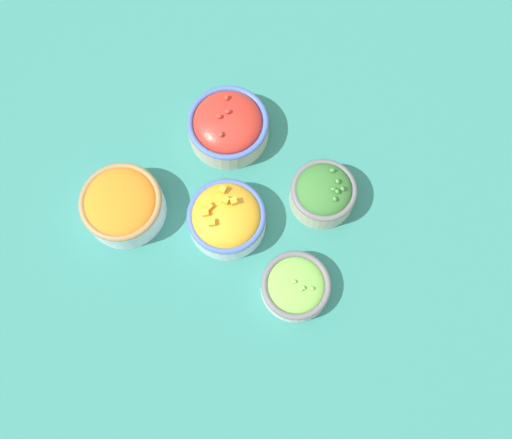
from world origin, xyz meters
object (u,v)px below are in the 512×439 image
(bowl_broccoli, at_px, (323,192))
(bowl_carrots, at_px, (122,204))
(bowl_lettuce, at_px, (296,286))
(bowl_squash, at_px, (227,218))
(bowl_cherry_tomatoes, at_px, (228,125))

(bowl_broccoli, xyz_separation_m, bowl_carrots, (-0.25, -0.27, 0.00))
(bowl_carrots, bearing_deg, bowl_broccoli, 46.50)
(bowl_lettuce, relative_size, bowl_broccoli, 1.02)
(bowl_broccoli, bearing_deg, bowl_lettuce, -64.42)
(bowl_squash, relative_size, bowl_broccoli, 1.18)
(bowl_cherry_tomatoes, relative_size, bowl_carrots, 1.04)
(bowl_lettuce, bearing_deg, bowl_squash, 178.13)
(bowl_lettuce, distance_m, bowl_carrots, 0.35)
(bowl_squash, xyz_separation_m, bowl_cherry_tomatoes, (-0.13, 0.14, -0.00))
(bowl_cherry_tomatoes, bearing_deg, bowl_broccoli, 5.13)
(bowl_cherry_tomatoes, xyz_separation_m, bowl_broccoli, (0.22, 0.02, 0.00))
(bowl_squash, xyz_separation_m, bowl_carrots, (-0.16, -0.11, 0.00))
(bowl_cherry_tomatoes, height_order, bowl_lettuce, bowl_cherry_tomatoes)
(bowl_squash, distance_m, bowl_lettuce, 0.17)
(bowl_lettuce, bearing_deg, bowl_broccoli, 115.58)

